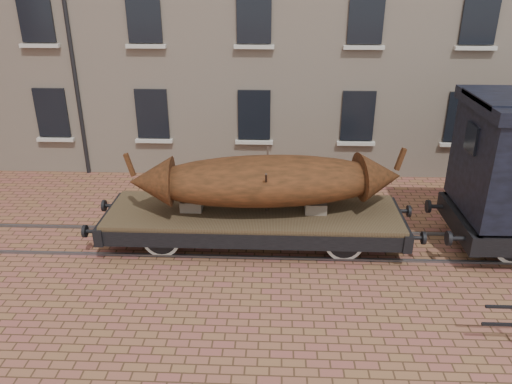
{
  "coord_description": "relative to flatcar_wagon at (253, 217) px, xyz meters",
  "views": [
    {
      "loc": [
        -1.75,
        -11.59,
        6.64
      ],
      "look_at": [
        -2.25,
        0.5,
        1.3
      ],
      "focal_mm": 35.0,
      "sensor_mm": 36.0,
      "label": 1
    }
  ],
  "objects": [
    {
      "name": "ground",
      "position": [
        2.3,
        0.0,
        -0.8
      ],
      "size": [
        90.0,
        90.0,
        0.0
      ],
      "primitive_type": "plane",
      "color": "brown"
    },
    {
      "name": "flatcar_wagon",
      "position": [
        0.0,
        0.0,
        0.0
      ],
      "size": [
        8.47,
        2.3,
        1.28
      ],
      "color": "#483A26",
      "rests_on": "ground"
    },
    {
      "name": "iron_boat",
      "position": [
        0.34,
        0.0,
        1.05
      ],
      "size": [
        6.95,
        2.5,
        1.65
      ],
      "color": "#562A13",
      "rests_on": "flatcar_wagon"
    },
    {
      "name": "rail_track",
      "position": [
        2.3,
        0.0,
        -0.77
      ],
      "size": [
        30.0,
        1.52,
        0.06
      ],
      "color": "#59595E",
      "rests_on": "ground"
    }
  ]
}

